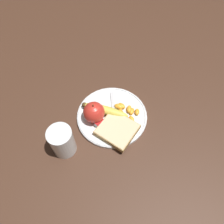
% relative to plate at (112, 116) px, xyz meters
% --- Properties ---
extents(ground_plane, '(3.00, 3.00, 0.00)m').
position_rel_plate_xyz_m(ground_plane, '(0.00, 0.00, -0.01)').
color(ground_plane, '#42281C').
extents(plate, '(0.24, 0.24, 0.01)m').
position_rel_plate_xyz_m(plate, '(0.00, 0.00, 0.00)').
color(plate, silver).
rests_on(plate, ground_plane).
extents(juice_glass, '(0.07, 0.07, 0.11)m').
position_rel_plate_xyz_m(juice_glass, '(-0.04, -0.18, 0.04)').
color(juice_glass, silver).
rests_on(juice_glass, ground_plane).
extents(apple, '(0.07, 0.07, 0.08)m').
position_rel_plate_xyz_m(apple, '(-0.04, -0.05, 0.04)').
color(apple, red).
rests_on(apple, plate).
extents(banana, '(0.16, 0.09, 0.03)m').
position_rel_plate_xyz_m(banana, '(-0.03, -0.01, 0.02)').
color(banana, '#E0CC4C').
rests_on(banana, plate).
extents(bread_slice, '(0.12, 0.12, 0.02)m').
position_rel_plate_xyz_m(bread_slice, '(0.05, -0.04, 0.02)').
color(bread_slice, '#AB8751').
rests_on(bread_slice, plate).
extents(fork, '(0.13, 0.13, 0.00)m').
position_rel_plate_xyz_m(fork, '(0.01, 0.00, 0.01)').
color(fork, silver).
rests_on(fork, plate).
extents(jam_packet, '(0.04, 0.03, 0.02)m').
position_rel_plate_xyz_m(jam_packet, '(0.00, -0.05, 0.01)').
color(jam_packet, white).
rests_on(jam_packet, plate).
extents(orange_segment_0, '(0.03, 0.03, 0.01)m').
position_rel_plate_xyz_m(orange_segment_0, '(0.06, 0.06, 0.01)').
color(orange_segment_0, '#F9A32D').
rests_on(orange_segment_0, plate).
extents(orange_segment_1, '(0.03, 0.02, 0.01)m').
position_rel_plate_xyz_m(orange_segment_1, '(0.06, 0.03, 0.01)').
color(orange_segment_1, '#F9A32D').
rests_on(orange_segment_1, plate).
extents(orange_segment_2, '(0.04, 0.03, 0.02)m').
position_rel_plate_xyz_m(orange_segment_2, '(0.02, 0.02, 0.01)').
color(orange_segment_2, '#F9A32D').
rests_on(orange_segment_2, plate).
extents(orange_segment_3, '(0.03, 0.02, 0.02)m').
position_rel_plate_xyz_m(orange_segment_3, '(0.01, 0.05, 0.01)').
color(orange_segment_3, '#F9A32D').
rests_on(orange_segment_3, plate).
extents(orange_segment_4, '(0.02, 0.03, 0.02)m').
position_rel_plate_xyz_m(orange_segment_4, '(0.05, 0.05, 0.01)').
color(orange_segment_4, '#F9A32D').
rests_on(orange_segment_4, plate).
extents(orange_segment_5, '(0.04, 0.03, 0.02)m').
position_rel_plate_xyz_m(orange_segment_5, '(-0.00, 0.04, 0.01)').
color(orange_segment_5, '#F9A32D').
rests_on(orange_segment_5, plate).
extents(orange_segment_6, '(0.03, 0.02, 0.02)m').
position_rel_plate_xyz_m(orange_segment_6, '(0.04, 0.01, 0.01)').
color(orange_segment_6, '#F9A32D').
rests_on(orange_segment_6, plate).
extents(orange_segment_7, '(0.03, 0.03, 0.02)m').
position_rel_plate_xyz_m(orange_segment_7, '(0.03, 0.05, 0.01)').
color(orange_segment_7, '#F9A32D').
rests_on(orange_segment_7, plate).
extents(orange_segment_8, '(0.04, 0.04, 0.02)m').
position_rel_plate_xyz_m(orange_segment_8, '(0.05, 0.01, 0.01)').
color(orange_segment_8, '#F9A32D').
rests_on(orange_segment_8, plate).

